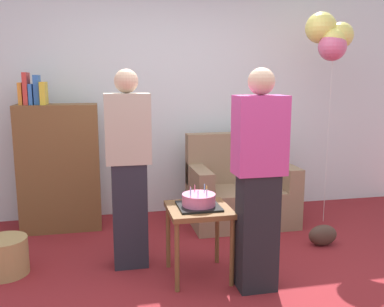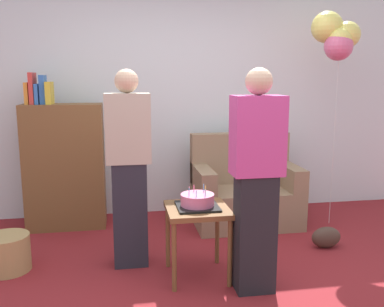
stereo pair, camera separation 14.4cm
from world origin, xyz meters
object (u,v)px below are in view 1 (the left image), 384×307
wicker_basket (5,256)px  person_holding_cake (259,180)px  handbag (323,235)px  bookshelf (59,165)px  balloon_bunch (330,36)px  couch (240,192)px  person_blowing_candles (129,169)px  birthday_cake (199,201)px  side_table (199,218)px

wicker_basket → person_holding_cake: bearing=-18.6°
person_holding_cake → handbag: person_holding_cake is taller
bookshelf → balloon_bunch: bearing=-8.0°
couch → bookshelf: bookshelf is taller
couch → balloon_bunch: size_ratio=0.49×
couch → wicker_basket: 2.39m
wicker_basket → couch: bearing=19.9°
person_blowing_candles → birthday_cake: bearing=-40.3°
side_table → person_blowing_candles: (-0.51, 0.31, 0.35)m
bookshelf → balloon_bunch: balloon_bunch is taller
couch → bookshelf: (-1.89, 0.19, 0.33)m
side_table → balloon_bunch: (1.59, 0.97, 1.49)m
birthday_cake → handbag: (1.28, 0.36, -0.52)m
person_blowing_candles → balloon_bunch: bearing=8.5°
person_blowing_candles → person_holding_cake: same height
person_holding_cake → balloon_bunch: balloon_bunch is taller
handbag → balloon_bunch: balloon_bunch is taller
side_table → person_holding_cake: (0.38, -0.28, 0.35)m
couch → person_holding_cake: bearing=-103.8°
couch → side_table: couch is taller
person_holding_cake → wicker_basket: (-1.89, 0.64, -0.68)m
couch → wicker_basket: couch is taller
bookshelf → wicker_basket: (-0.35, -1.00, -0.52)m
bookshelf → balloon_bunch: 3.07m
couch → person_holding_cake: 1.57m
couch → balloon_bunch: (0.86, -0.19, 1.64)m
person_holding_cake → wicker_basket: bearing=-12.1°
couch → person_blowing_candles: size_ratio=0.67×
bookshelf → handbag: bearing=-22.2°
bookshelf → birthday_cake: 1.79m
couch → bookshelf: size_ratio=0.68×
person_holding_cake → person_blowing_candles: bearing=-27.4°
person_holding_cake → handbag: 1.33m
side_table → person_holding_cake: bearing=-36.8°
side_table → balloon_bunch: balloon_bunch is taller
side_table → person_blowing_candles: 0.70m
couch → person_blowing_candles: (-1.24, -0.85, 0.49)m
birthday_cake → wicker_basket: (-1.51, 0.35, -0.47)m
bookshelf → person_blowing_candles: (0.65, -1.04, 0.16)m
handbag → bookshelf: bearing=157.8°
person_blowing_candles → wicker_basket: (-1.00, 0.04, -0.68)m
person_holding_cake → side_table: bearing=-30.4°
handbag → balloon_bunch: bearing=63.1°
birthday_cake → balloon_bunch: bearing=31.3°
handbag → balloon_bunch: 2.00m
couch → person_holding_cake: size_ratio=0.67×
couch → wicker_basket: bearing=-160.1°
person_holding_cake → balloon_bunch: 2.09m
person_blowing_candles → balloon_bunch: balloon_bunch is taller
person_holding_cake → bookshelf: bearing=-40.4°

